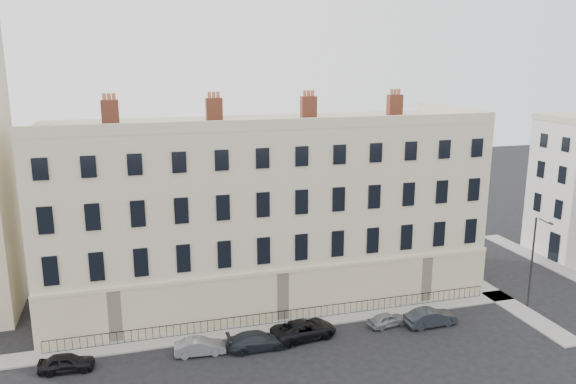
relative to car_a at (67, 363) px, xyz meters
name	(u,v)px	position (x,y,z in m)	size (l,w,h in m)	color
ground	(386,345)	(21.66, -2.76, -0.60)	(160.00, 160.00, 0.00)	black
terrace	(264,209)	(15.69, 9.21, 6.89)	(36.22, 12.22, 17.00)	beige
pavement_terrace	(235,331)	(11.66, 2.24, -0.54)	(48.00, 2.00, 0.12)	gray
pavement_east_return	(477,283)	(34.66, 5.24, -0.54)	(2.00, 24.00, 0.12)	gray
pavement_adjacent	(552,265)	(44.66, 7.24, -0.54)	(2.00, 20.00, 0.12)	gray
railings	(285,316)	(15.66, 2.64, -0.05)	(35.00, 0.04, 0.96)	black
car_a	(67,363)	(0.00, 0.00, 0.00)	(1.42, 3.54, 1.21)	black
car_b	(200,347)	(8.70, -0.30, -0.02)	(1.23, 3.53, 1.16)	slate
car_c	(257,340)	(12.71, -0.65, 0.03)	(1.77, 4.35, 1.26)	black
car_d	(304,329)	(16.37, -0.06, 0.07)	(2.25, 4.87, 1.35)	black
car_e	(387,320)	(23.09, -0.03, -0.07)	(1.25, 3.11, 1.06)	gray
car_f	(431,317)	(26.34, -0.89, 0.07)	(1.42, 4.08, 1.34)	#21252C
streetlamp	(533,258)	(35.91, -0.16, 3.65)	(0.51, 1.64, 7.67)	#2A2A2E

